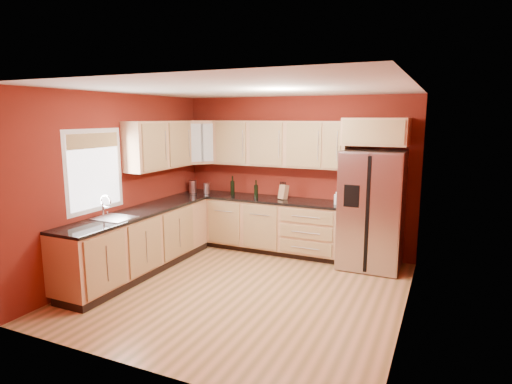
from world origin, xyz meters
TOP-DOWN VIEW (x-y plane):
  - floor at (0.00, 0.00)m, footprint 4.00×4.00m
  - ceiling at (0.00, 0.00)m, footprint 4.00×4.00m
  - wall_back at (0.00, 2.00)m, footprint 4.00×0.04m
  - wall_front at (0.00, -2.00)m, footprint 4.00×0.04m
  - wall_left at (-2.00, 0.00)m, footprint 0.04×4.00m
  - wall_right at (2.00, 0.00)m, footprint 0.04×4.00m
  - base_cabinets_back at (-0.55, 1.70)m, footprint 2.90×0.60m
  - base_cabinets_left at (-1.70, 0.00)m, footprint 0.60×2.80m
  - countertop_back at (-0.55, 1.69)m, footprint 2.90×0.62m
  - countertop_left at (-1.69, 0.00)m, footprint 0.62×2.80m
  - upper_cabinets_back at (-0.25, 1.83)m, footprint 2.30×0.33m
  - upper_cabinets_left at (-1.83, 0.72)m, footprint 0.33×1.35m
  - corner_upper_cabinet at (-1.67, 1.67)m, footprint 0.67×0.67m
  - over_fridge_cabinet at (1.35, 1.70)m, footprint 0.92×0.60m
  - refrigerator at (1.35, 1.62)m, footprint 0.90×0.75m
  - window at (-1.98, -0.50)m, footprint 0.03×0.90m
  - sink_faucet at (-1.69, -0.50)m, footprint 0.50×0.42m
  - canister_left at (-1.82, 1.64)m, footprint 0.15×0.15m
  - canister_right at (-1.54, 1.66)m, footprint 0.15×0.15m
  - wine_bottle_a at (-1.06, 1.74)m, footprint 0.09×0.09m
  - wine_bottle_b at (-0.56, 1.63)m, footprint 0.07×0.07m
  - knife_block at (-0.10, 1.72)m, footprint 0.15×0.14m
  - soap_dispenser at (0.80, 1.65)m, footprint 0.08×0.08m

SIDE VIEW (x-z plane):
  - floor at x=0.00m, z-range 0.00..0.00m
  - base_cabinets_back at x=-0.55m, z-range 0.00..0.88m
  - base_cabinets_left at x=-1.70m, z-range 0.00..0.88m
  - refrigerator at x=1.35m, z-range 0.00..1.78m
  - countertop_back at x=-0.55m, z-range 0.88..0.92m
  - countertop_left at x=-1.69m, z-range 0.88..0.92m
  - canister_right at x=-1.54m, z-range 0.92..1.10m
  - soap_dispenser at x=0.80m, z-range 0.92..1.12m
  - canister_left at x=-1.82m, z-range 0.92..1.13m
  - knife_block at x=-0.10m, z-range 0.92..1.16m
  - sink_faucet at x=-1.69m, z-range 0.92..1.22m
  - wine_bottle_b at x=-0.56m, z-range 0.92..1.22m
  - wine_bottle_a at x=-1.06m, z-range 0.92..1.25m
  - wall_back at x=0.00m, z-range 0.00..2.60m
  - wall_front at x=0.00m, z-range 0.00..2.60m
  - wall_left at x=-2.00m, z-range 0.00..2.60m
  - wall_right at x=2.00m, z-range 0.00..2.60m
  - window at x=-1.98m, z-range 1.05..2.05m
  - upper_cabinets_back at x=-0.25m, z-range 1.45..2.20m
  - upper_cabinets_left at x=-1.83m, z-range 1.45..2.20m
  - corner_upper_cabinet at x=-1.67m, z-range 1.45..2.20m
  - over_fridge_cabinet at x=1.35m, z-range 1.85..2.25m
  - ceiling at x=0.00m, z-range 2.60..2.60m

